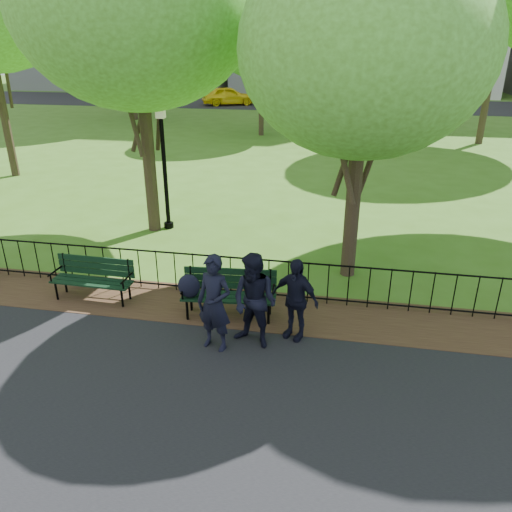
% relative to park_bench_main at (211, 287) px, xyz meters
% --- Properties ---
extents(ground, '(120.00, 120.00, 0.00)m').
position_rel_park_bench_main_xyz_m(ground, '(0.77, -1.11, -0.64)').
color(ground, '#3C641A').
extents(dirt_strip, '(60.00, 1.60, 0.01)m').
position_rel_park_bench_main_xyz_m(dirt_strip, '(0.77, 0.39, -0.62)').
color(dirt_strip, '#321F14').
rests_on(dirt_strip, ground).
extents(far_street, '(70.00, 9.00, 0.01)m').
position_rel_park_bench_main_xyz_m(far_street, '(0.77, 33.89, -0.63)').
color(far_street, black).
rests_on(far_street, ground).
extents(iron_fence, '(24.06, 0.06, 1.00)m').
position_rel_park_bench_main_xyz_m(iron_fence, '(0.77, 0.89, -0.14)').
color(iron_fence, black).
rests_on(iron_fence, ground).
extents(park_bench_main, '(1.86, 0.71, 1.01)m').
position_rel_park_bench_main_xyz_m(park_bench_main, '(0.00, 0.00, 0.00)').
color(park_bench_main, black).
rests_on(park_bench_main, ground).
extents(park_bench_left_a, '(1.69, 0.56, 0.95)m').
position_rel_park_bench_main_xyz_m(park_bench_left_a, '(-2.57, 0.29, -0.09)').
color(park_bench_left_a, black).
rests_on(park_bench_left_a, ground).
extents(lamppost, '(0.31, 0.31, 3.44)m').
position_rel_park_bench_main_xyz_m(lamppost, '(-2.51, 4.54, 1.24)').
color(lamppost, black).
rests_on(lamppost, ground).
extents(tree_near_w, '(5.93, 5.93, 8.27)m').
position_rel_park_bench_main_xyz_m(tree_near_w, '(-2.86, 4.33, 5.10)').
color(tree_near_w, '#2D2116').
rests_on(tree_near_w, ground).
extents(tree_near_e, '(4.94, 4.94, 6.88)m').
position_rel_park_bench_main_xyz_m(tree_near_e, '(2.54, 2.42, 4.13)').
color(tree_near_e, '#2D2116').
rests_on(tree_near_e, ground).
extents(tree_far_c, '(5.29, 5.29, 7.37)m').
position_rel_park_bench_main_xyz_m(tree_far_c, '(-2.50, 19.38, 4.48)').
color(tree_far_c, '#2D2116').
rests_on(tree_far_c, ground).
extents(person_left, '(0.72, 0.57, 1.73)m').
position_rel_park_bench_main_xyz_m(person_left, '(0.34, -1.00, 0.24)').
color(person_left, black).
rests_on(person_left, asphalt_path).
extents(person_mid, '(0.93, 0.69, 1.71)m').
position_rel_park_bench_main_xyz_m(person_mid, '(0.99, -0.80, 0.23)').
color(person_mid, black).
rests_on(person_mid, asphalt_path).
extents(person_right, '(0.97, 0.69, 1.53)m').
position_rel_park_bench_main_xyz_m(person_right, '(1.64, -0.41, 0.14)').
color(person_right, black).
rests_on(person_right, asphalt_path).
extents(taxi, '(4.47, 3.16, 1.41)m').
position_rel_park_bench_main_xyz_m(taxi, '(-7.35, 31.91, 0.08)').
color(taxi, yellow).
rests_on(taxi, far_street).
extents(sedan_silver, '(4.76, 2.46, 1.49)m').
position_rel_park_bench_main_xyz_m(sedan_silver, '(-0.94, 32.77, 0.12)').
color(sedan_silver, '#ABAEB3').
rests_on(sedan_silver, far_street).
extents(sedan_dark, '(5.79, 2.96, 1.61)m').
position_rel_park_bench_main_xyz_m(sedan_dark, '(5.44, 33.89, 0.18)').
color(sedan_dark, black).
rests_on(sedan_dark, far_street).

